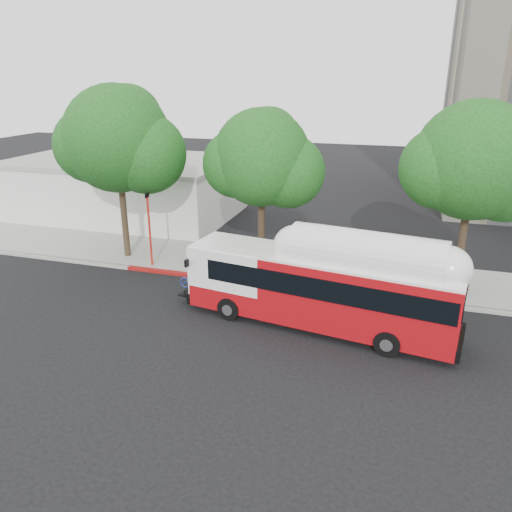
{
  "coord_description": "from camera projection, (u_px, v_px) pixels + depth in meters",
  "views": [
    {
      "loc": [
        6.19,
        -18.56,
        10.13
      ],
      "look_at": [
        -0.38,
        3.0,
        1.89
      ],
      "focal_mm": 35.0,
      "sensor_mm": 36.0,
      "label": 1
    }
  ],
  "objects": [
    {
      "name": "ground",
      "position": [
        244.0,
        320.0,
        21.85
      ],
      "size": [
        120.0,
        120.0,
        0.0
      ],
      "primitive_type": "plane",
      "color": "black",
      "rests_on": "ground"
    },
    {
      "name": "sidewalk",
      "position": [
        281.0,
        267.0,
        27.66
      ],
      "size": [
        60.0,
        5.0,
        0.15
      ],
      "primitive_type": "cube",
      "color": "gray",
      "rests_on": "ground"
    },
    {
      "name": "curb_strip",
      "position": [
        268.0,
        284.0,
        25.32
      ],
      "size": [
        60.0,
        0.3,
        0.15
      ],
      "primitive_type": "cube",
      "color": "gray",
      "rests_on": "ground"
    },
    {
      "name": "red_curb_segment",
      "position": [
        213.0,
        278.0,
        26.14
      ],
      "size": [
        10.0,
        0.32,
        0.16
      ],
      "primitive_type": "cube",
      "color": "maroon",
      "rests_on": "ground"
    },
    {
      "name": "street_tree_left",
      "position": [
        126.0,
        143.0,
        26.91
      ],
      "size": [
        6.67,
        5.8,
        9.74
      ],
      "color": "#2D2116",
      "rests_on": "ground"
    },
    {
      "name": "street_tree_mid",
      "position": [
        269.0,
        162.0,
        25.42
      ],
      "size": [
        5.75,
        5.0,
        8.62
      ],
      "color": "#2D2116",
      "rests_on": "ground"
    },
    {
      "name": "street_tree_right",
      "position": [
        484.0,
        166.0,
        22.38
      ],
      "size": [
        6.21,
        5.4,
        9.18
      ],
      "color": "#2D2116",
      "rests_on": "ground"
    },
    {
      "name": "low_commercial_bldg",
      "position": [
        126.0,
        187.0,
        37.52
      ],
      "size": [
        16.2,
        10.2,
        4.25
      ],
      "color": "silver",
      "rests_on": "ground"
    },
    {
      "name": "transit_bus",
      "position": [
        320.0,
        290.0,
        20.74
      ],
      "size": [
        12.31,
        4.16,
        3.59
      ],
      "rotation": [
        0.0,
        0.0,
        -0.16
      ],
      "color": "#9E0B11",
      "rests_on": "ground"
    },
    {
      "name": "signal_pole",
      "position": [
        150.0,
        230.0,
        27.02
      ],
      "size": [
        0.12,
        0.4,
        4.22
      ],
      "color": "red",
      "rests_on": "ground"
    }
  ]
}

